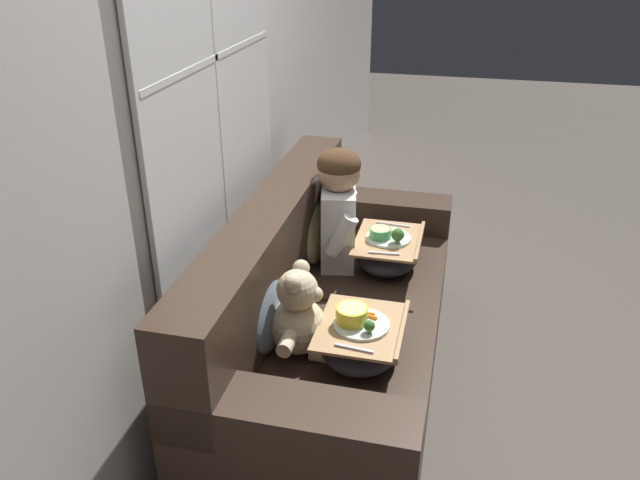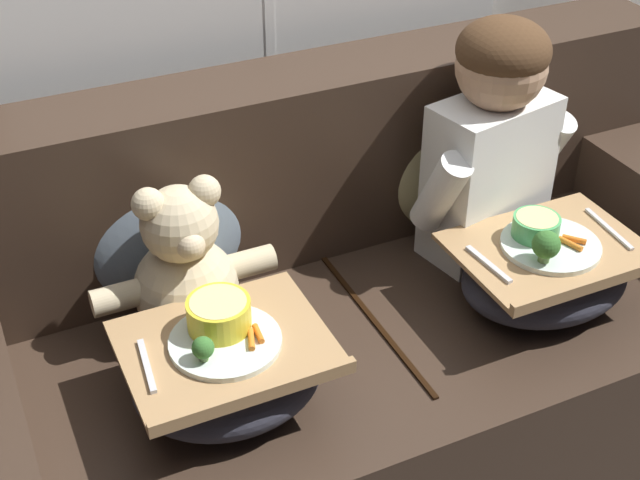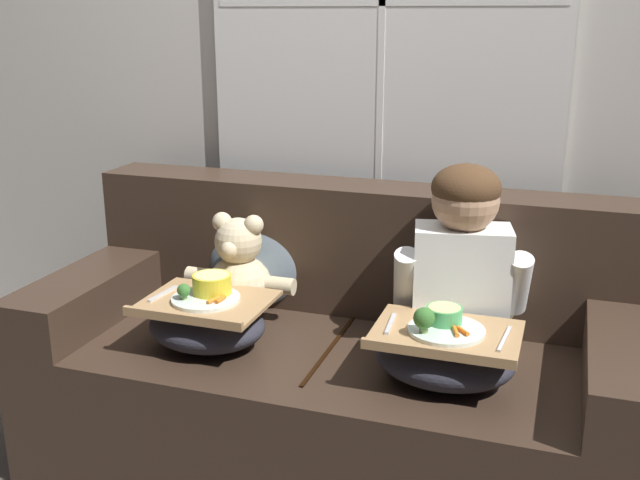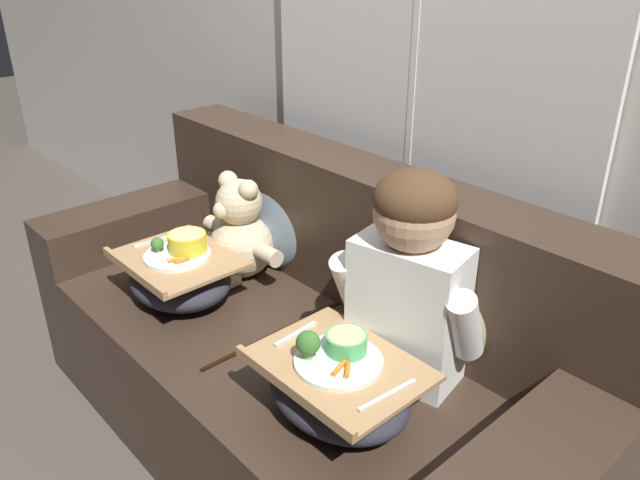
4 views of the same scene
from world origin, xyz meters
name	(u,v)px [view 4 (image 4 of 4)]	position (x,y,z in m)	size (l,w,h in m)	color
ground_plane	(292,442)	(0.00, 0.00, 0.00)	(14.00, 14.00, 0.00)	#4C443D
wall_back_with_window	(427,20)	(0.00, 0.56, 1.31)	(8.00, 0.08, 2.60)	beige
couch	(304,354)	(0.00, 0.06, 0.33)	(1.93, 0.85, 0.91)	#38281E
throw_pillow_behind_child	(440,295)	(0.37, 0.24, 0.65)	(0.39, 0.19, 0.41)	tan
throw_pillow_behind_teddy	(273,215)	(-0.37, 0.24, 0.65)	(0.38, 0.18, 0.39)	slate
child_figure	(410,269)	(0.37, 0.10, 0.78)	(0.43, 0.24, 0.58)	white
teddy_bear	(240,234)	(-0.37, 0.09, 0.62)	(0.40, 0.27, 0.37)	beige
lap_tray_child	(338,386)	(0.37, -0.15, 0.55)	(0.41, 0.31, 0.24)	#2D2D38
lap_tray_teddy	(180,275)	(-0.37, -0.15, 0.55)	(0.39, 0.32, 0.23)	#2D2D38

